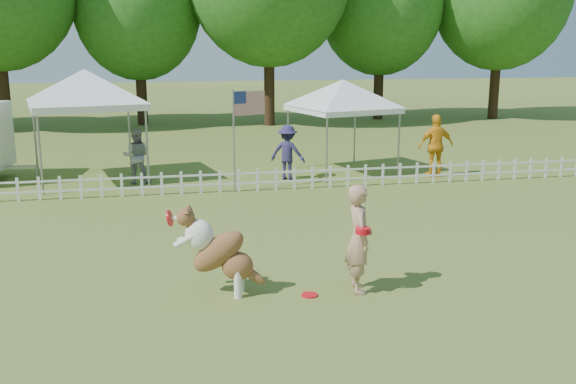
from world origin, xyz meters
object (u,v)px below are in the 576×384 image
(dog, at_px, (220,252))
(spectator_a, at_px, (136,156))
(canopy_tent_right, at_px, (342,127))
(flag_pole, at_px, (234,141))
(spectator_c, at_px, (436,146))
(spectator_b, at_px, (288,152))
(canopy_tent_left, at_px, (88,127))
(frisbee_on_turf, at_px, (310,295))
(handler, at_px, (359,238))

(dog, relative_size, spectator_a, 0.90)
(canopy_tent_right, xyz_separation_m, flag_pole, (-3.51, -2.04, -0.03))
(flag_pole, bearing_deg, spectator_c, -16.48)
(canopy_tent_right, bearing_deg, flag_pole, -164.63)
(spectator_b, bearing_deg, canopy_tent_right, -129.67)
(flag_pole, distance_m, spectator_c, 6.09)
(canopy_tent_left, bearing_deg, dog, -85.40)
(frisbee_on_turf, relative_size, canopy_tent_right, 0.09)
(flag_pole, xyz_separation_m, spectator_c, (6.02, 0.84, -0.42))
(canopy_tent_left, bearing_deg, frisbee_on_turf, -78.93)
(handler, distance_m, flag_pole, 7.44)
(spectator_c, bearing_deg, flag_pole, 6.67)
(spectator_b, distance_m, spectator_c, 4.36)
(spectator_a, bearing_deg, canopy_tent_left, -18.57)
(handler, bearing_deg, flag_pole, 13.58)
(dog, height_order, spectator_a, spectator_a)
(canopy_tent_right, relative_size, spectator_a, 1.76)
(canopy_tent_left, height_order, spectator_c, canopy_tent_left)
(handler, relative_size, canopy_tent_left, 0.56)
(frisbee_on_turf, height_order, spectator_a, spectator_a)
(handler, height_order, flag_pole, flag_pole)
(spectator_b, relative_size, spectator_c, 0.86)
(canopy_tent_right, relative_size, spectator_c, 1.49)
(dog, xyz_separation_m, canopy_tent_right, (4.58, 9.11, 0.67))
(canopy_tent_right, distance_m, spectator_a, 6.10)
(handler, relative_size, spectator_c, 0.94)
(canopy_tent_left, xyz_separation_m, spectator_b, (5.54, -0.95, -0.75))
(canopy_tent_left, distance_m, canopy_tent_right, 7.37)
(spectator_a, xyz_separation_m, spectator_b, (4.24, -0.30, 0.01))
(spectator_a, bearing_deg, spectator_b, -175.92)
(canopy_tent_left, height_order, flag_pole, canopy_tent_left)
(canopy_tent_left, xyz_separation_m, spectator_a, (1.31, -0.66, -0.76))
(spectator_a, height_order, spectator_c, spectator_c)
(frisbee_on_turf, xyz_separation_m, flag_pole, (-0.28, 7.41, 1.33))
(dog, distance_m, spectator_a, 8.81)
(dog, distance_m, canopy_tent_left, 9.78)
(spectator_a, bearing_deg, canopy_tent_right, -167.84)
(canopy_tent_left, distance_m, flag_pole, 4.48)
(dog, height_order, spectator_b, spectator_b)
(handler, distance_m, canopy_tent_right, 9.71)
(canopy_tent_left, xyz_separation_m, canopy_tent_right, (7.37, -0.23, -0.17))
(dog, bearing_deg, handler, 8.32)
(handler, xyz_separation_m, frisbee_on_turf, (-0.80, -0.07, -0.85))
(canopy_tent_left, bearing_deg, handler, -74.90)
(dog, relative_size, canopy_tent_left, 0.45)
(canopy_tent_left, distance_m, spectator_b, 5.68)
(canopy_tent_right, distance_m, spectator_b, 2.05)
(spectator_a, bearing_deg, handler, 120.11)
(flag_pole, bearing_deg, dog, -122.94)
(spectator_b, xyz_separation_m, spectator_c, (4.33, -0.48, 0.13))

